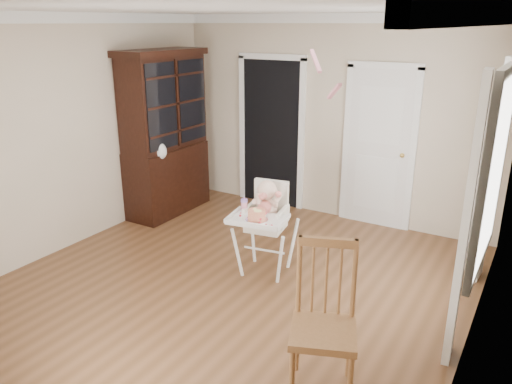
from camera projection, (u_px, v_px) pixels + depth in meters
The scene contains 16 objects.
floor at pixel (228, 288), 5.12m from camera, with size 5.00×5.00×0.00m, color #56361D.
ceiling at pixel (223, 9), 4.25m from camera, with size 5.00×5.00×0.00m, color white.
wall_back at pixel (330, 119), 6.72m from camera, with size 4.50×4.50×0.00m, color beige.
wall_left at pixel (65, 135), 5.78m from camera, with size 5.00×5.00×0.00m, color beige.
wall_right at pixel (484, 204), 3.59m from camera, with size 5.00×5.00×0.00m, color beige.
crown_molding at pixel (223, 16), 4.27m from camera, with size 4.50×5.00×0.12m, color white, non-canonical shape.
doorway at pixel (271, 130), 7.22m from camera, with size 1.06×0.05×2.22m.
closet_door at pixel (378, 150), 6.46m from camera, with size 0.96×0.09×2.13m.
window_right at pixel (487, 182), 4.30m from camera, with size 0.13×1.84×2.30m.
high_chair at pixel (266, 218), 5.27m from camera, with size 0.69×0.81×1.03m.
baby at pixel (267, 203), 5.24m from camera, with size 0.33×0.25×0.48m.
cake at pixel (257, 215), 4.99m from camera, with size 0.23×0.23×0.11m.
sippy_cup at pixel (244, 205), 5.21m from camera, with size 0.07×0.07×0.17m.
china_cabinet at pixel (165, 134), 6.88m from camera, with size 0.60×1.34×2.26m.
dining_chair at pixel (324, 325), 3.58m from camera, with size 0.60×0.60×1.14m.
streamer at pixel (315, 61), 3.90m from camera, with size 0.03×0.50×0.02m, color #D87D8B, non-canonical shape.
Camera 1 is at (2.57, -3.73, 2.60)m, focal length 35.00 mm.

